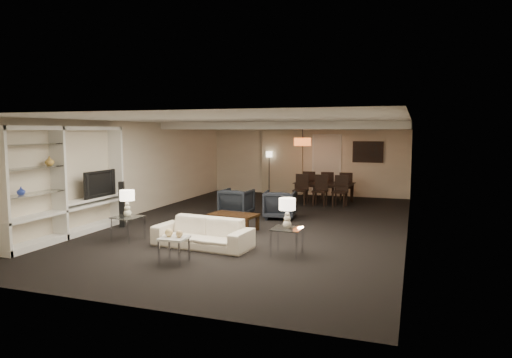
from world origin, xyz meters
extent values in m
plane|color=black|center=(0.00, 0.00, 0.00)|extent=(11.00, 11.00, 0.00)
cube|color=silver|center=(0.00, 0.00, 2.50)|extent=(7.00, 11.00, 0.02)
cube|color=beige|center=(0.00, 5.50, 1.25)|extent=(7.00, 0.02, 2.50)
cube|color=beige|center=(0.00, -5.50, 1.25)|extent=(7.00, 0.02, 2.50)
cube|color=beige|center=(-3.50, 0.00, 1.25)|extent=(0.02, 11.00, 2.50)
cube|color=beige|center=(3.50, 0.00, 1.25)|extent=(0.02, 11.00, 2.50)
cube|color=silver|center=(0.00, 3.50, 2.40)|extent=(7.00, 4.00, 0.20)
cube|color=beige|center=(-0.90, 5.42, 1.20)|extent=(1.50, 0.12, 2.40)
cube|color=silver|center=(0.70, 5.47, 1.05)|extent=(0.90, 0.05, 2.10)
cube|color=#142D38|center=(2.10, 5.46, 1.55)|extent=(0.95, 0.04, 0.65)
cylinder|color=#D8591E|center=(0.30, 3.50, 1.92)|extent=(0.52, 0.52, 0.24)
imported|color=beige|center=(-0.25, -2.45, 0.28)|extent=(2.00, 0.94, 0.57)
imported|color=black|center=(-0.85, 0.85, 0.36)|extent=(0.80, 0.82, 0.72)
imported|color=black|center=(0.35, 0.85, 0.36)|extent=(0.87, 0.89, 0.72)
sphere|color=#EFC87E|center=(-0.35, -3.55, 0.51)|extent=(0.14, 0.14, 0.14)
sphere|color=tan|center=(-0.15, -3.55, 0.50)|extent=(0.12, 0.12, 0.12)
imported|color=black|center=(-3.28, -1.73, 1.05)|extent=(1.05, 0.14, 0.60)
imported|color=#2940B5|center=(-3.31, -3.81, 1.14)|extent=(0.15, 0.15, 0.16)
imported|color=gold|center=(-3.31, -3.08, 1.65)|extent=(0.18, 0.18, 0.19)
cube|color=black|center=(-2.86, -1.37, 0.54)|extent=(0.15, 0.15, 1.08)
imported|color=black|center=(0.93, 3.86, 0.31)|extent=(1.87, 1.16, 0.63)
camera|label=1|loc=(3.60, -10.31, 2.25)|focal=32.00mm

